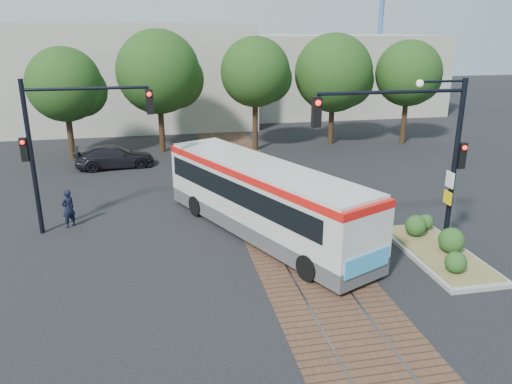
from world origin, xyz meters
TOP-DOWN VIEW (x-y plane):
  - ground at (0.00, 0.00)m, footprint 120.00×120.00m
  - trackbed at (0.00, 4.00)m, footprint 3.60×40.00m
  - tree_row at (1.21, 16.42)m, footprint 26.40×5.60m
  - warehouses at (-0.53, 28.75)m, footprint 40.00×13.00m
  - city_bus at (-0.99, 2.13)m, footprint 6.52×10.60m
  - traffic_island at (4.82, -0.90)m, footprint 2.20×5.20m
  - signal_pole_main at (3.86, -0.81)m, footprint 5.49×0.46m
  - signal_pole_left at (-8.37, 4.00)m, footprint 4.99×0.34m
  - officer at (-8.51, 4.45)m, footprint 0.68×0.67m
  - parked_car at (-7.30, 13.38)m, footprint 4.62×2.34m

SIDE VIEW (x-z plane):
  - ground at x=0.00m, z-range 0.00..0.00m
  - trackbed at x=0.00m, z-range 0.00..0.02m
  - traffic_island at x=4.82m, z-range -0.24..0.89m
  - parked_car at x=-7.30m, z-range 0.00..1.28m
  - officer at x=-8.51m, z-range 0.00..1.58m
  - city_bus at x=-0.99m, z-range 0.16..3.02m
  - warehouses at x=-0.53m, z-range -0.19..7.81m
  - signal_pole_left at x=-8.37m, z-range 0.86..6.86m
  - signal_pole_main at x=3.86m, z-range 1.16..7.16m
  - tree_row at x=1.21m, z-range 1.01..8.69m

